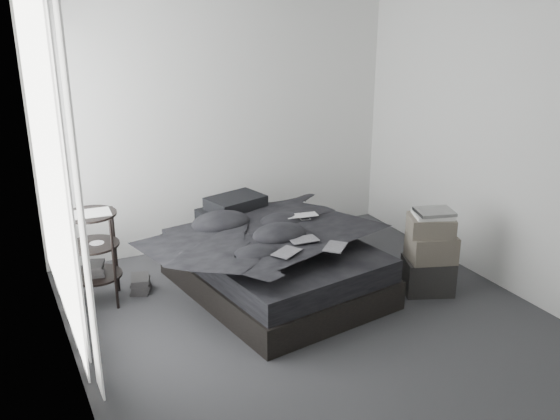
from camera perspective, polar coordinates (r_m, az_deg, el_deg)
name	(u,v)px	position (r m, az deg, el deg)	size (l,w,h in m)	color
floor	(326,332)	(4.92, 4.19, -11.10)	(3.60, 4.20, 0.01)	#323134
wall_back	(222,118)	(6.25, -5.33, 8.38)	(3.60, 0.01, 2.60)	silver
wall_left	(64,209)	(3.85, -19.15, 0.12)	(0.01, 4.20, 2.60)	silver
wall_right	(519,144)	(5.52, 20.99, 5.65)	(0.01, 4.20, 2.60)	silver
window_left	(47,163)	(4.69, -20.52, 4.04)	(0.02, 2.00, 2.30)	white
curtain_left	(56,172)	(4.72, -19.82, 3.31)	(0.06, 2.12, 2.48)	white
bed	(275,277)	(5.49, -0.45, -6.14)	(1.36, 1.80, 0.24)	black
mattress	(275,254)	(5.40, -0.45, -4.05)	(1.31, 1.75, 0.19)	black
duvet	(278,234)	(5.29, -0.19, -2.21)	(1.33, 1.54, 0.21)	black
pillow_lower	(229,215)	(5.87, -4.66, -0.47)	(0.54, 0.37, 0.12)	black
pillow_upper	(236,203)	(5.85, -4.09, 0.69)	(0.51, 0.35, 0.11)	black
laptop	(303,211)	(5.50, 2.14, -0.07)	(0.29, 0.19, 0.02)	silver
comic_a	(287,244)	(4.80, 0.62, -3.16)	(0.23, 0.15, 0.01)	black
comic_b	(304,231)	(5.04, 2.19, -1.97)	(0.23, 0.15, 0.01)	black
comic_c	(335,238)	(4.92, 5.09, -2.56)	(0.23, 0.15, 0.01)	black
side_stand	(95,259)	(5.41, -16.58, -4.29)	(0.43, 0.43, 0.79)	black
papers	(91,214)	(5.26, -16.89, -0.33)	(0.30, 0.22, 0.02)	white
floor_books	(140,283)	(5.62, -12.64, -6.56)	(0.15, 0.22, 0.15)	black
box_lower	(428,275)	(5.61, 13.34, -5.81)	(0.41, 0.32, 0.30)	black
box_mid	(431,247)	(5.50, 13.68, -3.32)	(0.38, 0.30, 0.23)	#5A5247
box_upper	(431,225)	(5.43, 13.64, -1.38)	(0.37, 0.29, 0.16)	#5A5247
art_book_white	(433,215)	(5.40, 13.81, -0.42)	(0.31, 0.25, 0.03)	silver
art_book_snake	(435,212)	(5.38, 13.95, -0.15)	(0.30, 0.24, 0.03)	silver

